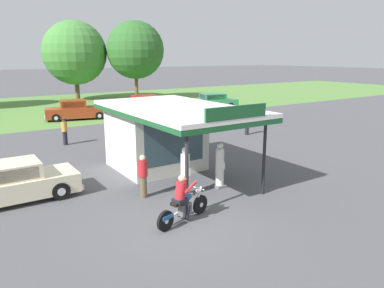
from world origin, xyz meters
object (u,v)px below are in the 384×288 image
(parked_car_back_row_centre_left, at_px, (211,102))
(gas_pump_nearside, at_px, (185,174))
(gas_pump_offside, at_px, (220,167))
(parked_car_second_row_spare, at_px, (143,105))
(bystander_leaning_by_kiosk, at_px, (247,122))
(bystander_standing_back_lot, at_px, (143,175))
(parked_car_back_row_left, at_px, (76,111))
(featured_classic_sedan, at_px, (8,185))
(motorcycle_with_rider, at_px, (183,203))
(bystander_chatting_near_pumps, at_px, (65,131))

(parked_car_back_row_centre_left, bearing_deg, gas_pump_nearside, -128.83)
(gas_pump_nearside, bearing_deg, gas_pump_offside, -0.00)
(gas_pump_offside, height_order, parked_car_second_row_spare, gas_pump_offside)
(bystander_leaning_by_kiosk, xyz_separation_m, bystander_standing_back_lot, (-10.76, -6.33, 0.03))
(parked_car_back_row_centre_left, distance_m, parked_car_back_row_left, 13.05)
(featured_classic_sedan, xyz_separation_m, parked_car_second_row_spare, (13.64, 16.97, 0.06))
(gas_pump_offside, distance_m, parked_car_back_row_centre_left, 22.38)
(motorcycle_with_rider, bearing_deg, bystander_standing_back_lot, 92.08)
(parked_car_back_row_centre_left, height_order, parked_car_back_row_left, parked_car_back_row_left)
(featured_classic_sedan, distance_m, bystander_chatting_near_pumps, 8.83)
(bystander_chatting_near_pumps, bearing_deg, gas_pump_offside, -73.44)
(parked_car_second_row_spare, bearing_deg, gas_pump_offside, -107.73)
(parked_car_back_row_left, distance_m, bystander_chatting_near_pumps, 9.25)
(featured_classic_sedan, relative_size, bystander_leaning_by_kiosk, 3.16)
(parked_car_back_row_centre_left, bearing_deg, bystander_chatting_near_pumps, -155.44)
(parked_car_second_row_spare, bearing_deg, bystander_leaning_by_kiosk, -83.95)
(motorcycle_with_rider, xyz_separation_m, bystander_standing_back_lot, (-0.09, 2.61, 0.20))
(gas_pump_nearside, bearing_deg, motorcycle_with_rider, -124.38)
(bystander_leaning_by_kiosk, relative_size, bystander_chatting_near_pumps, 0.99)
(gas_pump_offside, distance_m, featured_classic_sedan, 7.85)
(featured_classic_sedan, bearing_deg, gas_pump_nearside, -27.60)
(gas_pump_offside, relative_size, parked_car_second_row_spare, 0.33)
(gas_pump_nearside, relative_size, parked_car_second_row_spare, 0.33)
(bystander_leaning_by_kiosk, bearing_deg, motorcycle_with_rider, -140.04)
(gas_pump_nearside, xyz_separation_m, parked_car_back_row_centre_left, (14.65, 18.20, -0.16))
(parked_car_back_row_centre_left, distance_m, bystander_standing_back_lot, 23.75)
(featured_classic_sedan, relative_size, parked_car_back_row_centre_left, 0.90)
(parked_car_second_row_spare, distance_m, bystander_leaning_by_kiosk, 12.96)
(motorcycle_with_rider, bearing_deg, featured_classic_sedan, 131.78)
(parked_car_second_row_spare, distance_m, bystander_chatting_near_pumps, 13.23)
(featured_classic_sedan, bearing_deg, bystander_standing_back_lot, -27.89)
(motorcycle_with_rider, relative_size, parked_car_back_row_centre_left, 0.40)
(gas_pump_offside, bearing_deg, bystander_leaning_by_kiosk, 42.28)
(motorcycle_with_rider, relative_size, bystander_standing_back_lot, 1.37)
(featured_classic_sedan, bearing_deg, bystander_chatting_near_pumps, 62.56)
(parked_car_back_row_centre_left, height_order, bystander_chatting_near_pumps, bystander_chatting_near_pumps)
(gas_pump_nearside, bearing_deg, parked_car_second_row_spare, 68.12)
(gas_pump_offside, distance_m, parked_car_back_row_left, 19.45)
(featured_classic_sedan, relative_size, bystander_standing_back_lot, 3.07)
(gas_pump_offside, height_order, bystander_chatting_near_pumps, gas_pump_offside)
(parked_car_back_row_centre_left, relative_size, bystander_standing_back_lot, 3.43)
(parked_car_second_row_spare, height_order, parked_car_back_row_centre_left, parked_car_second_row_spare)
(gas_pump_nearside, relative_size, featured_classic_sedan, 0.38)
(motorcycle_with_rider, distance_m, parked_car_second_row_spare, 23.73)
(parked_car_back_row_left, height_order, bystander_standing_back_lot, bystander_standing_back_lot)
(featured_classic_sedan, bearing_deg, parked_car_back_row_centre_left, 36.92)
(parked_car_back_row_left, bearing_deg, gas_pump_nearside, -94.88)
(parked_car_second_row_spare, relative_size, parked_car_back_row_centre_left, 1.01)
(featured_classic_sedan, distance_m, parked_car_second_row_spare, 21.77)
(featured_classic_sedan, xyz_separation_m, parked_car_back_row_centre_left, (20.30, 15.25, 0.05))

